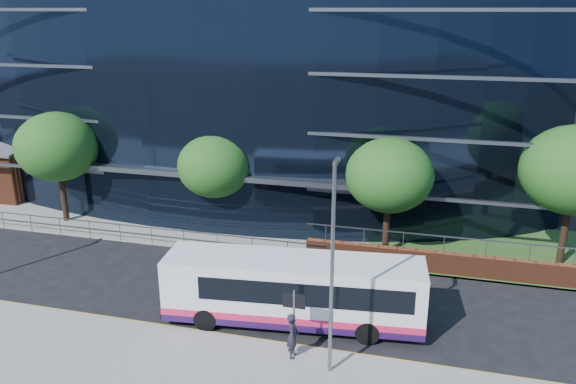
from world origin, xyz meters
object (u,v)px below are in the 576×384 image
(street_sign, at_px, (294,309))
(tree_far_d, at_px, (574,170))
(streetlight_east, at_px, (332,264))
(tree_far_b, at_px, (215,166))
(pedestrian, at_px, (293,335))
(city_bus, at_px, (296,290))
(tree_far_a, at_px, (57,147))
(tree_far_c, at_px, (389,175))

(street_sign, bearing_deg, tree_far_d, 45.22)
(street_sign, relative_size, streetlight_east, 0.35)
(tree_far_b, relative_size, pedestrian, 3.34)
(tree_far_d, xyz_separation_m, city_bus, (-12.07, -9.06, -3.62))
(streetlight_east, bearing_deg, street_sign, 158.64)
(city_bus, bearing_deg, street_sign, -83.35)
(tree_far_b, bearing_deg, city_bus, -50.98)
(tree_far_a, relative_size, tree_far_c, 1.07)
(tree_far_a, bearing_deg, streetlight_east, -30.46)
(tree_far_a, distance_m, streetlight_east, 22.05)
(street_sign, relative_size, tree_far_d, 0.38)
(tree_far_d, height_order, pedestrian, tree_far_d)
(tree_far_c, distance_m, tree_far_d, 9.08)
(tree_far_b, height_order, city_bus, tree_far_b)
(city_bus, bearing_deg, tree_far_c, 63.22)
(streetlight_east, xyz_separation_m, city_bus, (-2.07, 3.12, -2.87))
(tree_far_b, xyz_separation_m, pedestrian, (7.46, -11.15, -3.15))
(tree_far_b, height_order, tree_far_c, tree_far_c)
(streetlight_east, bearing_deg, tree_far_a, 149.54)
(tree_far_a, xyz_separation_m, tree_far_b, (10.00, 0.50, -0.65))
(tree_far_b, relative_size, tree_far_c, 0.93)
(pedestrian, bearing_deg, streetlight_east, -118.78)
(tree_far_d, relative_size, pedestrian, 4.11)
(tree_far_d, height_order, streetlight_east, streetlight_east)
(city_bus, bearing_deg, pedestrian, -84.39)
(tree_far_d, bearing_deg, street_sign, -134.78)
(street_sign, xyz_separation_m, streetlight_east, (1.50, -0.59, 2.29))
(tree_far_a, height_order, tree_far_b, tree_far_a)
(street_sign, relative_size, pedestrian, 1.55)
(tree_far_a, height_order, tree_far_c, tree_far_a)
(tree_far_b, xyz_separation_m, streetlight_east, (9.00, -11.67, 0.23))
(tree_far_c, relative_size, streetlight_east, 0.81)
(streetlight_east, bearing_deg, tree_far_c, 84.89)
(tree_far_c, bearing_deg, tree_far_d, 6.34)
(tree_far_c, xyz_separation_m, pedestrian, (-2.54, -10.65, -3.48))
(tree_far_c, height_order, pedestrian, tree_far_c)
(tree_far_a, relative_size, city_bus, 0.63)
(tree_far_a, bearing_deg, street_sign, -31.17)
(street_sign, distance_m, city_bus, 2.66)
(tree_far_c, relative_size, pedestrian, 3.60)
(street_sign, distance_m, tree_far_d, 16.61)
(tree_far_b, height_order, pedestrian, tree_far_b)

